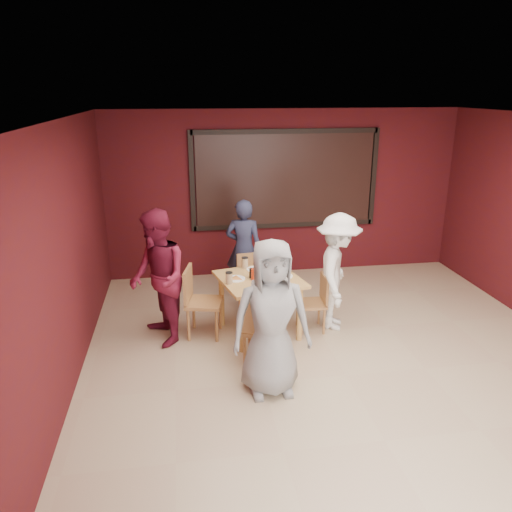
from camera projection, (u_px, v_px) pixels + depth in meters
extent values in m
plane|color=tan|center=(346.00, 376.00, 5.68)|extent=(7.00, 7.00, 0.00)
cube|color=black|center=(285.00, 179.00, 8.38)|extent=(3.00, 0.02, 1.50)
cube|color=tan|center=(259.00, 279.00, 6.45)|extent=(1.19, 1.19, 0.04)
cylinder|color=tan|center=(222.00, 300.00, 6.78)|extent=(0.07, 0.07, 0.74)
cylinder|color=tan|center=(275.00, 292.00, 7.06)|extent=(0.07, 0.07, 0.74)
cylinder|color=tan|center=(242.00, 324.00, 6.09)|extent=(0.07, 0.07, 0.74)
cylinder|color=tan|center=(300.00, 314.00, 6.37)|extent=(0.07, 0.07, 0.74)
cylinder|color=white|center=(264.00, 286.00, 6.15)|extent=(0.25, 0.25, 0.01)
cone|color=gold|center=(264.00, 285.00, 6.15)|extent=(0.23, 0.23, 0.02)
cylinder|color=beige|center=(276.00, 284.00, 6.06)|extent=(0.09, 0.09, 0.14)
cylinder|color=black|center=(276.00, 278.00, 6.04)|extent=(0.09, 0.09, 0.01)
cylinder|color=white|center=(256.00, 269.00, 6.73)|extent=(0.25, 0.25, 0.01)
cone|color=gold|center=(256.00, 268.00, 6.73)|extent=(0.23, 0.23, 0.02)
cylinder|color=beige|center=(245.00, 263.00, 6.78)|extent=(0.09, 0.09, 0.14)
cylinder|color=black|center=(245.00, 258.00, 6.76)|extent=(0.09, 0.09, 0.01)
cylinder|color=white|center=(236.00, 279.00, 6.40)|extent=(0.25, 0.25, 0.01)
cone|color=gold|center=(236.00, 278.00, 6.39)|extent=(0.23, 0.23, 0.02)
cylinder|color=beige|center=(229.00, 278.00, 6.23)|extent=(0.09, 0.09, 0.14)
cylinder|color=black|center=(229.00, 273.00, 6.21)|extent=(0.09, 0.09, 0.01)
cylinder|color=white|center=(283.00, 276.00, 6.49)|extent=(0.25, 0.25, 0.01)
cone|color=gold|center=(283.00, 275.00, 6.48)|extent=(0.23, 0.23, 0.02)
cylinder|color=beige|center=(288.00, 268.00, 6.61)|extent=(0.09, 0.09, 0.14)
cylinder|color=black|center=(288.00, 262.00, 6.58)|extent=(0.09, 0.09, 0.01)
cylinder|color=beige|center=(266.00, 275.00, 6.41)|extent=(0.06, 0.06, 0.10)
cylinder|color=beige|center=(262.00, 277.00, 6.36)|extent=(0.05, 0.05, 0.08)
cylinder|color=#AC260C|center=(254.00, 274.00, 6.36)|extent=(0.07, 0.07, 0.15)
cube|color=black|center=(255.00, 273.00, 6.43)|extent=(0.14, 0.09, 0.12)
cube|color=#A1793E|center=(261.00, 329.00, 5.85)|extent=(0.52, 0.52, 0.04)
cylinder|color=#A1793E|center=(277.00, 340.00, 6.06)|extent=(0.04, 0.04, 0.41)
cylinder|color=#A1793E|center=(250.00, 338.00, 6.11)|extent=(0.04, 0.04, 0.41)
cylinder|color=#A1793E|center=(273.00, 354.00, 5.74)|extent=(0.04, 0.04, 0.41)
cylinder|color=#A1793E|center=(245.00, 351.00, 5.79)|extent=(0.04, 0.04, 0.41)
cube|color=#A1793E|center=(259.00, 317.00, 5.60)|extent=(0.41, 0.16, 0.40)
cube|color=#A1793E|center=(254.00, 285.00, 7.21)|extent=(0.45, 0.45, 0.04)
cylinder|color=#A1793E|center=(246.00, 304.00, 7.09)|extent=(0.03, 0.03, 0.39)
cylinder|color=#A1793E|center=(268.00, 301.00, 7.17)|extent=(0.03, 0.03, 0.39)
cylinder|color=#A1793E|center=(240.00, 295.00, 7.38)|extent=(0.03, 0.03, 0.39)
cylinder|color=#A1793E|center=(261.00, 293.00, 7.47)|extent=(0.03, 0.03, 0.39)
cube|color=#A1793E|center=(250.00, 265.00, 7.30)|extent=(0.40, 0.08, 0.38)
cube|color=#A1793E|center=(204.00, 303.00, 6.48)|extent=(0.54, 0.54, 0.04)
cylinder|color=#A1793E|center=(217.00, 326.00, 6.37)|extent=(0.04, 0.04, 0.44)
cylinder|color=#A1793E|center=(220.00, 314.00, 6.72)|extent=(0.04, 0.04, 0.44)
cylinder|color=#A1793E|center=(189.00, 325.00, 6.40)|extent=(0.04, 0.04, 0.44)
cylinder|color=#A1793E|center=(194.00, 313.00, 6.74)|extent=(0.04, 0.04, 0.44)
cube|color=#A1793E|center=(188.00, 284.00, 6.41)|extent=(0.13, 0.45, 0.43)
cube|color=#A1793E|center=(311.00, 304.00, 6.64)|extent=(0.39, 0.39, 0.04)
cylinder|color=#A1793E|center=(297.00, 313.00, 6.83)|extent=(0.03, 0.03, 0.36)
cylinder|color=#A1793E|center=(302.00, 323.00, 6.55)|extent=(0.03, 0.03, 0.36)
cylinder|color=#A1793E|center=(319.00, 312.00, 6.86)|extent=(0.03, 0.03, 0.36)
cylinder|color=#A1793E|center=(324.00, 322.00, 6.58)|extent=(0.03, 0.03, 0.36)
cube|color=#A1793E|center=(324.00, 288.00, 6.59)|extent=(0.05, 0.37, 0.36)
imported|color=gray|center=(271.00, 318.00, 5.14)|extent=(0.85, 0.56, 1.70)
imported|color=#2D3250|center=(244.00, 249.00, 7.63)|extent=(0.65, 0.52, 1.55)
imported|color=maroon|center=(158.00, 278.00, 6.19)|extent=(0.88, 1.00, 1.73)
imported|color=white|center=(337.00, 272.00, 6.62)|extent=(0.90, 1.16, 1.58)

